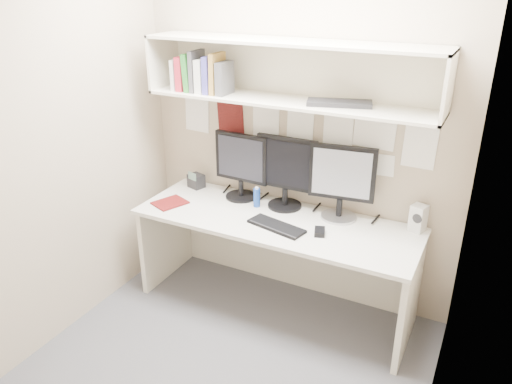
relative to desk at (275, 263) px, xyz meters
The scene contains 19 objects.
floor 0.75m from the desk, 90.00° to the right, with size 2.40×2.00×0.01m, color #4A4A4F.
wall_back 1.00m from the desk, 90.00° to the left, with size 2.40×0.02×2.60m, color tan.
wall_front 1.90m from the desk, 90.00° to the right, with size 2.40×0.02×2.60m, color tan.
wall_left 1.65m from the desk, 151.57° to the right, with size 0.02×2.00×2.60m, color tan.
wall_right 1.65m from the desk, 28.43° to the right, with size 0.02×2.00×2.60m, color tan.
desk is the anchor object (origin of this frame).
overhead_hutch 1.37m from the desk, 90.00° to the left, with size 2.00×0.38×0.40m.
pinned_papers 0.95m from the desk, 90.00° to the left, with size 1.92×0.01×0.48m, color white, non-canonical shape.
monitor_left 0.78m from the desk, 150.81° to the left, with size 0.43×0.24×0.50m.
monitor_center 0.68m from the desk, 96.93° to the left, with size 0.45×0.25×0.53m.
monitor_right 0.78m from the desk, 29.48° to the left, with size 0.45×0.25×0.53m.
keyboard 0.40m from the desk, 64.20° to the right, with size 0.41×0.14×0.02m, color black.
mouse 0.52m from the desk, 12.40° to the right, with size 0.07×0.11×0.03m, color black.
speaker 1.05m from the desk, 15.98° to the left, with size 0.12×0.12×0.19m.
blue_bottle 0.50m from the desk, 150.64° to the left, with size 0.05×0.05×0.15m.
maroon_notebook 0.90m from the desk, behind, with size 0.19×0.23×0.01m, color #590F0F.
desk_phone 0.94m from the desk, 164.54° to the left, with size 0.14×0.14×0.14m.
book_stack 1.45m from the desk, behind, with size 0.42×0.18×0.29m.
hutch_tray 1.25m from the desk, 24.66° to the left, with size 0.41×0.15×0.03m, color black.
Camera 1 is at (1.29, -2.21, 2.30)m, focal length 35.00 mm.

